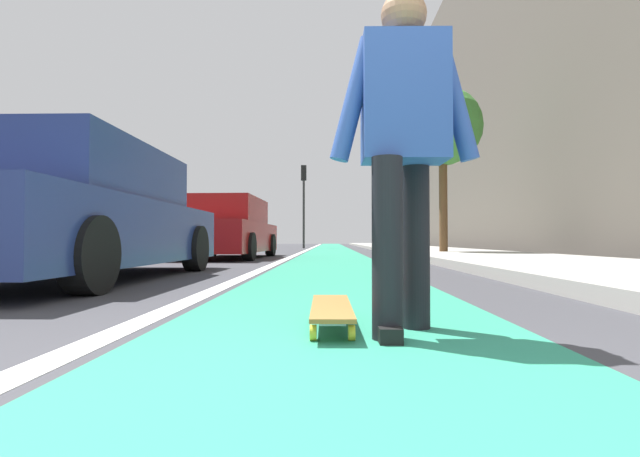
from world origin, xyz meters
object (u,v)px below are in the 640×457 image
skater_person (403,137)px  traffic_light (304,191)px  parked_car_mid (227,230)px  parked_car_near (80,216)px  street_tree_mid (443,128)px  skateboard (331,309)px

skater_person → traffic_light: (21.95, 1.78, 2.11)m
parked_car_mid → traffic_light: bearing=-4.8°
skater_person → parked_car_mid: skater_person is taller
traffic_light → parked_car_mid: bearing=175.2°
parked_car_near → street_tree_mid: street_tree_mid is taller
skateboard → traffic_light: bearing=3.8°
skater_person → street_tree_mid: 10.72m
street_tree_mid → parked_car_near: bearing=141.1°
parked_car_near → skateboard: bearing=-133.8°
parked_car_mid → traffic_light: traffic_light is taller
parked_car_near → parked_car_mid: 6.08m
skateboard → skater_person: 0.92m
skater_person → traffic_light: bearing=4.6°
skateboard → parked_car_mid: bearing=16.1°
skater_person → traffic_light: 22.12m
skateboard → traffic_light: size_ratio=0.19×
skateboard → skater_person: size_ratio=0.51×
skateboard → skater_person: (-0.15, -0.35, 0.84)m
parked_car_near → parked_car_mid: bearing=-2.6°
skateboard → parked_car_near: (2.69, 2.81, 0.62)m
skateboard → skater_person: skater_person is taller
skateboard → street_tree_mid: size_ratio=0.19×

